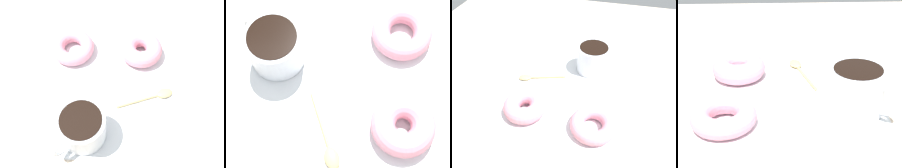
% 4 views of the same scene
% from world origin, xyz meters
% --- Properties ---
extents(ground_plane, '(1.20, 1.20, 0.02)m').
position_xyz_m(ground_plane, '(0.00, 0.00, -0.01)').
color(ground_plane, beige).
extents(napkin, '(0.35, 0.35, 0.00)m').
position_xyz_m(napkin, '(0.01, 0.01, 0.00)').
color(napkin, white).
rests_on(napkin, ground_plane).
extents(coffee_cup, '(0.10, 0.10, 0.08)m').
position_xyz_m(coffee_cup, '(-0.05, -0.10, 0.04)').
color(coffee_cup, silver).
rests_on(coffee_cup, napkin).
extents(donut_near_cup, '(0.10, 0.10, 0.04)m').
position_xyz_m(donut_near_cup, '(0.08, 0.11, 0.02)').
color(donut_near_cup, pink).
rests_on(donut_near_cup, napkin).
extents(donut_far, '(0.10, 0.10, 0.03)m').
position_xyz_m(donut_far, '(-0.08, 0.12, 0.02)').
color(donut_far, pink).
rests_on(donut_far, napkin).
extents(spoon, '(0.13, 0.05, 0.01)m').
position_xyz_m(spoon, '(0.11, -0.01, 0.01)').
color(spoon, '#D8B772').
rests_on(spoon, napkin).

